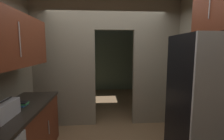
% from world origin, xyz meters
% --- Properties ---
extents(kitchen_partition, '(3.18, 0.12, 2.78)m').
position_xyz_m(kitchen_partition, '(-0.04, 1.27, 1.48)').
color(kitchen_partition, gray).
rests_on(kitchen_partition, ground).
extents(adjoining_room_shell, '(3.18, 3.24, 2.78)m').
position_xyz_m(adjoining_room_shell, '(0.00, 3.40, 1.39)').
color(adjoining_room_shell, slate).
rests_on(adjoining_room_shell, ground).
extents(refrigerator, '(0.73, 0.72, 1.88)m').
position_xyz_m(refrigerator, '(1.19, -0.37, 0.94)').
color(refrigerator, black).
rests_on(refrigerator, ground).
extents(upper_cabinet_counterside, '(0.36, 1.88, 0.69)m').
position_xyz_m(upper_cabinet_counterside, '(-1.27, -0.26, 1.81)').
color(upper_cabinet_counterside, maroon).
extents(boombox, '(0.16, 0.43, 0.22)m').
position_xyz_m(boombox, '(-1.25, -0.41, 1.00)').
color(boombox, '#B2B2B7').
rests_on(boombox, lower_cabinet_run).
extents(book_stack, '(0.13, 0.15, 0.06)m').
position_xyz_m(book_stack, '(-1.25, 0.02, 0.93)').
color(book_stack, '#2D609E').
rests_on(book_stack, lower_cabinet_run).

